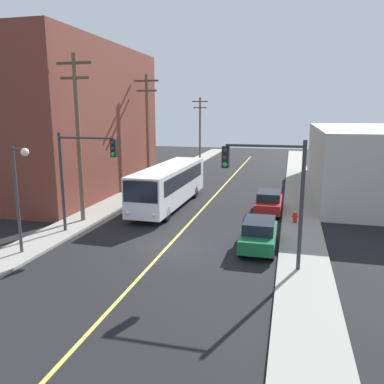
{
  "coord_description": "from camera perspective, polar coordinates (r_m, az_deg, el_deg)",
  "views": [
    {
      "loc": [
        6.35,
        -19.82,
        7.38
      ],
      "look_at": [
        0.0,
        5.34,
        2.0
      ],
      "focal_mm": 36.62,
      "sensor_mm": 36.0,
      "label": 1
    }
  ],
  "objects": [
    {
      "name": "sidewalk_right",
      "position": [
        30.72,
        15.44,
        -2.48
      ],
      "size": [
        2.5,
        90.0,
        0.15
      ],
      "primitive_type": "cube",
      "color": "gray",
      "rests_on": "ground"
    },
    {
      "name": "traffic_signal_right_corner",
      "position": [
        18.11,
        10.99,
        1.72
      ],
      "size": [
        3.75,
        0.48,
        6.0
      ],
      "color": "#2D2D33",
      "rests_on": "sidewalk_right"
    },
    {
      "name": "traffic_signal_left_corner",
      "position": [
        23.92,
        -15.46,
        3.9
      ],
      "size": [
        3.75,
        0.48,
        6.0
      ],
      "color": "#2D2D33",
      "rests_on": "sidewalk_left"
    },
    {
      "name": "city_bus",
      "position": [
        30.6,
        -3.28,
        1.22
      ],
      "size": [
        2.7,
        12.18,
        3.2
      ],
      "color": "silver",
      "rests_on": "ground"
    },
    {
      "name": "building_right_warehouse",
      "position": [
        39.85,
        25.93,
        4.18
      ],
      "size": [
        12.0,
        23.79,
        5.94
      ],
      "color": "#B2B2A8",
      "rests_on": "ground"
    },
    {
      "name": "utility_pole_near",
      "position": [
        26.65,
        -16.25,
        8.4
      ],
      "size": [
        2.4,
        0.28,
        10.77
      ],
      "color": "brown",
      "rests_on": "sidewalk_left"
    },
    {
      "name": "parked_car_green",
      "position": [
        21.7,
        9.73,
        -5.99
      ],
      "size": [
        1.83,
        4.41,
        1.62
      ],
      "color": "#196038",
      "rests_on": "ground"
    },
    {
      "name": "sidewalk_left",
      "position": [
        33.58,
        -10.1,
        -1.03
      ],
      "size": [
        2.5,
        90.0,
        0.15
      ],
      "primitive_type": "cube",
      "color": "gray",
      "rests_on": "ground"
    },
    {
      "name": "fire_hydrant",
      "position": [
        26.67,
        14.79,
        -3.45
      ],
      "size": [
        0.44,
        0.26,
        0.84
      ],
      "color": "red",
      "rests_on": "sidewalk_right"
    },
    {
      "name": "utility_pole_mid",
      "position": [
        38.33,
        -6.5,
        9.53
      ],
      "size": [
        2.4,
        0.28,
        10.61
      ],
      "color": "brown",
      "rests_on": "sidewalk_left"
    },
    {
      "name": "parked_car_red",
      "position": [
        29.3,
        11.13,
        -1.4
      ],
      "size": [
        1.84,
        4.41,
        1.62
      ],
      "color": "maroon",
      "rests_on": "ground"
    },
    {
      "name": "lane_stripe_center",
      "position": [
        36.16,
        3.75,
        -0.08
      ],
      "size": [
        0.16,
        60.0,
        0.01
      ],
      "primitive_type": "cube",
      "color": "#D8CC4C",
      "rests_on": "ground"
    },
    {
      "name": "building_left_brick",
      "position": [
        37.83,
        -17.74,
        9.87
      ],
      "size": [
        10.0,
        19.74,
        13.05
      ],
      "color": "brown",
      "rests_on": "ground"
    },
    {
      "name": "utility_pole_far",
      "position": [
        59.63,
        1.17,
        9.66
      ],
      "size": [
        2.4,
        0.28,
        9.21
      ],
      "color": "brown",
      "rests_on": "sidewalk_left"
    },
    {
      "name": "street_lamp_left",
      "position": [
        21.54,
        -23.83,
        0.98
      ],
      "size": [
        0.98,
        0.4,
        5.5
      ],
      "color": "#38383D",
      "rests_on": "sidewalk_left"
    },
    {
      "name": "ground_plane",
      "position": [
        22.08,
        -3.42,
        -7.83
      ],
      "size": [
        120.0,
        120.0,
        0.0
      ],
      "primitive_type": "plane",
      "color": "black"
    }
  ]
}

